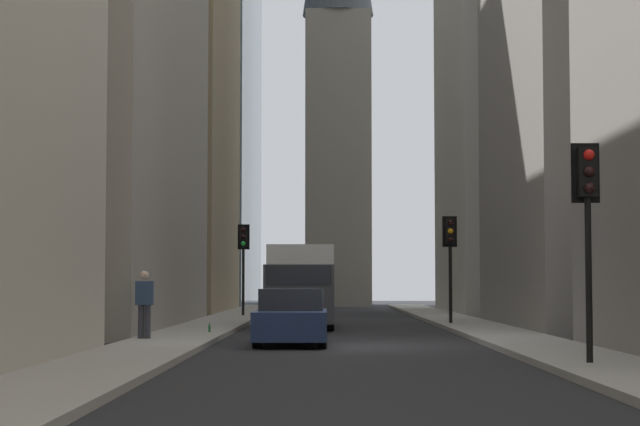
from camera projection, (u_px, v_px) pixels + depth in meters
ground_plane at (347, 346)px, 28.16m from camera, size 135.00×135.00×0.00m
sidewalk_right at (165, 344)px, 28.19m from camera, size 90.00×2.20×0.14m
sidewalk_left at (530, 344)px, 28.14m from camera, size 90.00×2.20×0.14m
building_left_far at (545, 7)px, 58.09m from camera, size 14.15×10.00×31.14m
building_right_far at (132, 48)px, 59.17m from camera, size 16.07×10.00×27.41m
building_right_midfar at (36, 42)px, 39.61m from camera, size 18.83×10.50×19.76m
church_spire at (338, 26)px, 74.70m from camera, size 4.62×4.62×34.89m
delivery_truck at (301, 286)px, 39.30m from camera, size 6.46×2.25×2.84m
sedan_navy at (292, 319)px, 28.79m from camera, size 4.30×1.78×1.42m
traffic_light_foreground at (588, 200)px, 20.74m from camera, size 0.43×0.52×3.99m
traffic_light_midblock at (450, 244)px, 40.67m from camera, size 0.43×0.52×3.80m
traffic_light_far_junction at (243, 248)px, 49.78m from camera, size 0.43×0.52×3.96m
pedestrian at (144, 302)px, 29.35m from camera, size 0.26×0.44×1.73m
discarded_bottle at (209, 328)px, 32.97m from camera, size 0.07×0.07×0.27m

